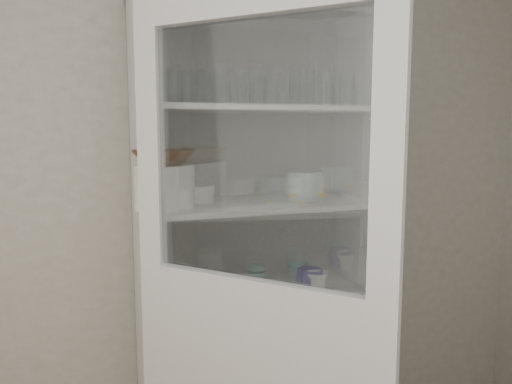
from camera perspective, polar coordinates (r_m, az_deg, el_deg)
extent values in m
cube|color=#9B9683|center=(2.29, -6.59, 0.47)|extent=(3.60, 0.02, 2.60)
cube|color=silver|center=(2.07, -12.90, -7.45)|extent=(0.03, 0.45, 2.10)
cube|color=silver|center=(2.37, 11.19, -5.50)|extent=(0.03, 0.45, 2.10)
cube|color=slate|center=(2.37, -1.67, -5.39)|extent=(1.00, 0.03, 2.10)
cube|color=silver|center=(2.17, 0.00, 21.02)|extent=(1.00, 0.45, 0.03)
cube|color=silver|center=(2.38, 0.13, -20.82)|extent=(0.94, 0.42, 0.02)
cube|color=silver|center=(2.22, 0.13, -11.67)|extent=(0.94, 0.42, 0.02)
cube|color=silver|center=(2.12, 0.13, -1.39)|extent=(0.94, 0.42, 0.02)
cube|color=silver|center=(2.10, 0.14, 9.48)|extent=(0.94, 0.42, 0.02)
cube|color=silver|center=(1.75, -11.89, 4.81)|extent=(0.09, 0.09, 0.80)
cube|color=silver|center=(1.37, 14.91, 4.05)|extent=(0.09, 0.09, 0.80)
cube|color=silver|center=(1.52, -0.14, 4.60)|extent=(0.50, 0.54, 0.78)
cylinder|color=silver|center=(1.88, -10.70, 11.83)|extent=(0.08, 0.08, 0.12)
cylinder|color=silver|center=(1.93, -3.80, 12.11)|extent=(0.09, 0.09, 0.14)
cylinder|color=silver|center=(1.95, 0.18, 11.86)|extent=(0.08, 0.08, 0.13)
cylinder|color=silver|center=(1.99, 0.35, 12.14)|extent=(0.10, 0.10, 0.15)
cylinder|color=silver|center=(2.06, 8.06, 11.54)|extent=(0.08, 0.08, 0.13)
cylinder|color=silver|center=(2.04, 4.94, 11.91)|extent=(0.08, 0.08, 0.15)
cylinder|color=silver|center=(2.12, 10.35, 11.43)|extent=(0.08, 0.08, 0.13)
cylinder|color=silver|center=(2.02, -9.31, 11.61)|extent=(0.09, 0.09, 0.13)
cylinder|color=silver|center=(2.03, -6.51, 11.66)|extent=(0.08, 0.08, 0.13)
cylinder|color=silver|center=(2.10, -1.27, 11.84)|extent=(0.08, 0.08, 0.15)
cylinder|color=silver|center=(2.12, 1.84, 11.46)|extent=(0.08, 0.08, 0.13)
cylinder|color=silver|center=(2.18, 5.81, 11.66)|extent=(0.10, 0.10, 0.15)
cylinder|color=white|center=(1.96, -10.39, -0.47)|extent=(0.23, 0.23, 0.10)
cylinder|color=white|center=(2.14, -7.23, -0.12)|extent=(0.19, 0.19, 0.07)
cylinder|color=silver|center=(1.95, -10.45, 2.01)|extent=(0.28, 0.28, 0.07)
imported|color=#512B13|center=(1.95, -10.49, 3.94)|extent=(0.28, 0.28, 0.06)
cylinder|color=silver|center=(2.22, 5.64, -0.48)|extent=(0.39, 0.39, 0.02)
cube|color=yellow|center=(2.22, 5.64, -0.08)|extent=(0.19, 0.19, 0.01)
cylinder|color=white|center=(2.22, 5.66, 0.98)|extent=(0.19, 0.19, 0.07)
cylinder|color=silver|center=(2.20, 5.56, 0.76)|extent=(0.15, 0.15, 0.12)
imported|color=navy|center=(2.25, 6.17, -9.86)|extent=(0.16, 0.16, 0.09)
imported|color=teal|center=(2.34, 4.95, -9.20)|extent=(0.11, 0.11, 0.09)
imported|color=white|center=(2.22, 6.97, -10.18)|extent=(0.11, 0.11, 0.09)
cylinder|color=teal|center=(2.25, 0.08, -10.02)|extent=(0.08, 0.08, 0.08)
ellipsoid|color=teal|center=(2.24, 0.08, -8.85)|extent=(0.08, 0.08, 0.02)
cylinder|color=#ADACAF|center=(2.05, -8.65, -12.41)|extent=(0.11, 0.11, 0.04)
cylinder|color=white|center=(2.16, -10.42, -10.15)|extent=(0.14, 0.14, 0.13)
imported|color=silver|center=(2.33, -3.65, -20.10)|extent=(0.29, 0.29, 0.07)
cube|color=#A4A4A7|center=(2.45, 6.23, -18.79)|extent=(0.22, 0.15, 0.06)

